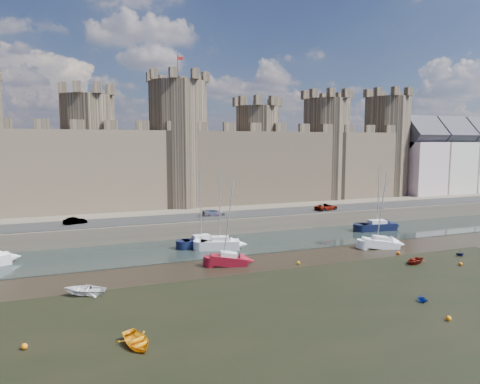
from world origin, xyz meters
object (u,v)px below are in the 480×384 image
Objects in this scene: car_3 at (326,207)px; sailboat_5 at (381,243)px; sailboat_1 at (201,241)px; sailboat_3 at (377,226)px; car_2 at (214,213)px; sailboat_2 at (220,243)px; sailboat_4 at (229,259)px; dinghy_0 at (137,342)px; car_1 at (75,221)px.

sailboat_5 is at bearing 159.06° from car_3.
sailboat_3 is at bearing -2.86° from sailboat_1.
car_2 is at bearing 59.12° from sailboat_1.
sailboat_2 is 1.10× the size of sailboat_4.
car_3 is 1.38× the size of dinghy_0.
car_3 is at bearing -110.75° from car_1.
sailboat_3 is (30.03, 0.51, -0.00)m from sailboat_1.
car_2 reaches higher than dinghy_0.
sailboat_5 is at bearing -26.03° from sailboat_1.
sailboat_3 reaches higher than sailboat_1.
sailboat_2 is 21.95m from sailboat_5.
dinghy_0 is at bearing -118.71° from sailboat_1.
sailboat_5 reaches higher than dinghy_0.
sailboat_2 is at bearing -166.89° from sailboat_3.
sailboat_5 is (-7.27, -9.79, -0.07)m from sailboat_3.
sailboat_2 reaches higher than sailboat_5.
dinghy_0 is at bearing -140.15° from sailboat_3.
car_2 is at bearing 72.35° from car_3.
car_1 is 0.74× the size of car_3.
car_3 is 0.41× the size of sailboat_3.
sailboat_1 is 1.02× the size of sailboat_4.
sailboat_2 is (18.11, -12.32, -2.16)m from car_1.
sailboat_3 is at bearing 22.45° from sailboat_2.
sailboat_2 is at bearing 43.47° from dinghy_0.
sailboat_1 is 1.00× the size of sailboat_5.
car_1 is 0.31× the size of sailboat_1.
car_1 is 41.31m from car_3.
sailboat_1 is at bearing -171.62° from sailboat_3.
car_3 is 0.43× the size of sailboat_4.
sailboat_2 reaches higher than car_3.
car_2 is 26.12m from sailboat_5.
sailboat_2 reaches higher than sailboat_1.
sailboat_2 is at bearing 94.63° from sailboat_4.
car_2 is at bearing 48.50° from dinghy_0.
car_2 is 0.37× the size of sailboat_3.
sailboat_1 is 30.03m from sailboat_3.
sailboat_5 reaches higher than sailboat_4.
sailboat_3 is (4.92, -7.61, -2.29)m from car_3.
sailboat_2 reaches higher than sailboat_3.
sailboat_3 is 12.20m from sailboat_5.
sailboat_5 is (22.18, 0.45, 0.00)m from sailboat_4.
sailboat_1 is 3.01m from sailboat_2.
car_1 reaches higher than dinghy_0.
sailboat_1 is 0.98× the size of sailboat_3.
sailboat_4 is (-29.45, -10.24, -0.07)m from sailboat_3.
dinghy_0 is at bearing 168.08° from car_1.
sailboat_3 reaches higher than sailboat_4.
sailboat_3 reaches higher than car_3.
car_2 is 0.38× the size of sailboat_1.
sailboat_2 is at bearing -53.47° from sailboat_1.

